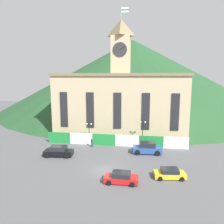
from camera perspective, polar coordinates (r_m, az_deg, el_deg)
The scene contains 11 objects.
ground_plane at distance 33.50m, azimuth -1.91°, elevation -14.94°, with size 160.00×160.00×0.00m, color #565659.
civic_building at distance 51.07m, azimuth 2.25°, elevation 2.63°, with size 29.83×12.00×28.58m.
banner_fence at distance 43.79m, azimuth 0.88°, elevation -7.38°, with size 28.13×0.12×2.30m.
hillside_backdrop at distance 96.01m, azimuth 5.39°, elevation 9.74°, with size 107.66×107.66×28.81m, color #234C28.
street_lamp_far_left at distance 45.30m, azimuth -6.01°, elevation -4.26°, with size 1.26×0.36×4.22m.
street_lamp_right at distance 43.76m, azimuth 8.02°, elevation -4.15°, with size 1.26×0.36×4.97m.
car_black_suv at distance 39.61m, azimuth -13.76°, elevation -9.99°, with size 5.04×2.68×1.80m.
car_red_sedan at distance 29.76m, azimuth 2.44°, elevation -16.79°, with size 4.40×2.12×1.45m.
car_blue_van at distance 40.20m, azimuth 9.18°, elevation -9.34°, with size 5.18×2.53×2.10m.
car_yellow_coupe at distance 31.96m, azimuth 14.83°, elevation -15.28°, with size 4.38×2.51×1.35m.
pedestrian at distance 43.38m, azimuth -5.29°, elevation -7.85°, with size 0.43×0.38×1.76m.
Camera 1 is at (5.68, -29.98, 13.82)m, focal length 35.00 mm.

